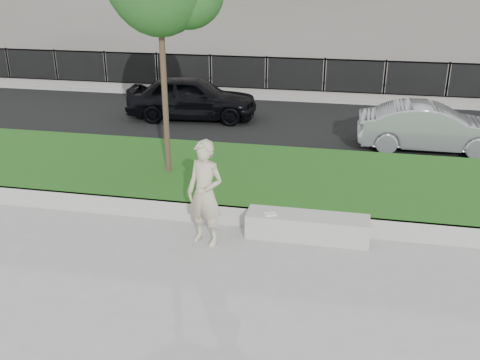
% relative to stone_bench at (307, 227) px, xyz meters
% --- Properties ---
extents(ground, '(90.00, 90.00, 0.00)m').
position_rel_stone_bench_xyz_m(ground, '(-1.95, -0.80, -0.23)').
color(ground, gray).
rests_on(ground, ground).
extents(grass_bank, '(34.00, 4.00, 0.40)m').
position_rel_stone_bench_xyz_m(grass_bank, '(-1.95, 2.20, -0.03)').
color(grass_bank, '#14380E').
rests_on(grass_bank, ground).
extents(grass_kerb, '(34.00, 0.08, 0.40)m').
position_rel_stone_bench_xyz_m(grass_kerb, '(-1.95, 0.24, -0.03)').
color(grass_kerb, '#9B9891').
rests_on(grass_kerb, ground).
extents(street, '(34.00, 7.00, 0.04)m').
position_rel_stone_bench_xyz_m(street, '(-1.95, 7.70, -0.21)').
color(street, black).
rests_on(street, ground).
extents(far_pavement, '(34.00, 3.00, 0.12)m').
position_rel_stone_bench_xyz_m(far_pavement, '(-1.95, 12.20, -0.17)').
color(far_pavement, gray).
rests_on(far_pavement, ground).
extents(iron_fence, '(32.00, 0.30, 1.50)m').
position_rel_stone_bench_xyz_m(iron_fence, '(-1.95, 11.20, 0.31)').
color(iron_fence, slate).
rests_on(iron_fence, far_pavement).
extents(stone_bench, '(2.28, 0.57, 0.47)m').
position_rel_stone_bench_xyz_m(stone_bench, '(0.00, 0.00, 0.00)').
color(stone_bench, '#9B9891').
rests_on(stone_bench, ground).
extents(man, '(0.83, 0.68, 1.97)m').
position_rel_stone_bench_xyz_m(man, '(-1.81, -0.55, 0.75)').
color(man, '#BBB090').
rests_on(man, ground).
extents(book, '(0.26, 0.23, 0.02)m').
position_rel_stone_bench_xyz_m(book, '(-0.69, -0.11, 0.25)').
color(book, beige).
rests_on(book, stone_bench).
extents(car_dark, '(4.37, 2.07, 1.44)m').
position_rel_stone_bench_xyz_m(car_dark, '(-4.46, 7.61, 0.53)').
color(car_dark, black).
rests_on(car_dark, street).
extents(car_silver, '(3.92, 1.43, 1.29)m').
position_rel_stone_bench_xyz_m(car_silver, '(2.85, 5.77, 0.45)').
color(car_silver, '#989BA1').
rests_on(car_silver, street).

